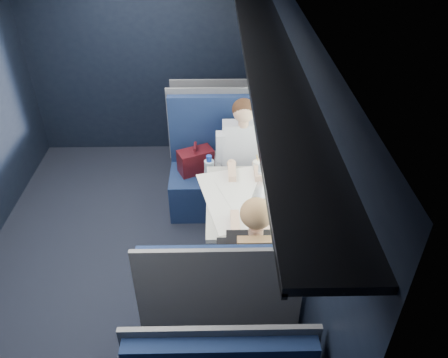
{
  "coord_description": "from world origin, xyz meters",
  "views": [
    {
      "loc": [
        0.84,
        -2.94,
        3.05
      ],
      "look_at": [
        0.9,
        0.0,
        0.95
      ],
      "focal_mm": 35.0,
      "sensor_mm": 36.0,
      "label": 1
    }
  ],
  "objects_px": {
    "table": "(239,206)",
    "bottle_small": "(261,172)",
    "seat_bay_far": "(219,307)",
    "seat_bay_near": "(217,172)",
    "cup": "(256,166)",
    "woman": "(253,260)",
    "seat_row_front": "(217,130)",
    "man": "(243,157)",
    "laptop": "(276,187)"
  },
  "relations": [
    {
      "from": "man",
      "to": "seat_bay_far",
      "type": "bearing_deg",
      "value": -99.03
    },
    {
      "from": "seat_bay_near",
      "to": "seat_row_front",
      "type": "distance_m",
      "value": 0.92
    },
    {
      "from": "man",
      "to": "woman",
      "type": "bearing_deg",
      "value": -90.0
    },
    {
      "from": "seat_bay_far",
      "to": "laptop",
      "type": "bearing_deg",
      "value": 62.18
    },
    {
      "from": "table",
      "to": "bottle_small",
      "type": "xyz_separation_m",
      "value": [
        0.21,
        0.28,
        0.16
      ]
    },
    {
      "from": "seat_row_front",
      "to": "woman",
      "type": "xyz_separation_m",
      "value": [
        0.25,
        -2.5,
        0.32
      ]
    },
    {
      "from": "laptop",
      "to": "bottle_small",
      "type": "height_order",
      "value": "laptop"
    },
    {
      "from": "seat_bay_far",
      "to": "seat_row_front",
      "type": "height_order",
      "value": "seat_bay_far"
    },
    {
      "from": "seat_bay_far",
      "to": "bottle_small",
      "type": "height_order",
      "value": "seat_bay_far"
    },
    {
      "from": "woman",
      "to": "laptop",
      "type": "relative_size",
      "value": 3.3
    },
    {
      "from": "seat_bay_near",
      "to": "seat_row_front",
      "type": "height_order",
      "value": "seat_bay_near"
    },
    {
      "from": "table",
      "to": "laptop",
      "type": "distance_m",
      "value": 0.36
    },
    {
      "from": "seat_row_front",
      "to": "cup",
      "type": "xyz_separation_m",
      "value": [
        0.36,
        -1.36,
        0.38
      ]
    },
    {
      "from": "table",
      "to": "man",
      "type": "bearing_deg",
      "value": 84.48
    },
    {
      "from": "table",
      "to": "man",
      "type": "height_order",
      "value": "man"
    },
    {
      "from": "seat_bay_far",
      "to": "seat_row_front",
      "type": "xyz_separation_m",
      "value": [
        0.0,
        2.67,
        -0.0
      ]
    },
    {
      "from": "man",
      "to": "table",
      "type": "bearing_deg",
      "value": -95.52
    },
    {
      "from": "table",
      "to": "woman",
      "type": "height_order",
      "value": "woman"
    },
    {
      "from": "seat_bay_near",
      "to": "laptop",
      "type": "bearing_deg",
      "value": -57.4
    },
    {
      "from": "seat_bay_far",
      "to": "cup",
      "type": "distance_m",
      "value": 1.41
    },
    {
      "from": "bottle_small",
      "to": "cup",
      "type": "height_order",
      "value": "bottle_small"
    },
    {
      "from": "laptop",
      "to": "cup",
      "type": "height_order",
      "value": "laptop"
    },
    {
      "from": "table",
      "to": "seat_bay_far",
      "type": "relative_size",
      "value": 0.79
    },
    {
      "from": "man",
      "to": "seat_row_front",
      "type": "bearing_deg",
      "value": 102.83
    },
    {
      "from": "cup",
      "to": "bottle_small",
      "type": "bearing_deg",
      "value": -79.75
    },
    {
      "from": "woman",
      "to": "laptop",
      "type": "distance_m",
      "value": 0.82
    },
    {
      "from": "table",
      "to": "seat_bay_near",
      "type": "xyz_separation_m",
      "value": [
        -0.19,
        0.87,
        -0.24
      ]
    },
    {
      "from": "laptop",
      "to": "seat_bay_near",
      "type": "bearing_deg",
      "value": 122.6
    },
    {
      "from": "seat_bay_near",
      "to": "woman",
      "type": "height_order",
      "value": "woman"
    },
    {
      "from": "bottle_small",
      "to": "woman",
      "type": "bearing_deg",
      "value": -98.04
    },
    {
      "from": "seat_bay_near",
      "to": "man",
      "type": "relative_size",
      "value": 0.95
    },
    {
      "from": "bottle_small",
      "to": "seat_bay_near",
      "type": "bearing_deg",
      "value": 123.97
    },
    {
      "from": "seat_bay_far",
      "to": "man",
      "type": "xyz_separation_m",
      "value": [
        0.25,
        1.57,
        0.3
      ]
    },
    {
      "from": "bottle_small",
      "to": "cup",
      "type": "bearing_deg",
      "value": 100.25
    },
    {
      "from": "seat_bay_near",
      "to": "seat_bay_far",
      "type": "xyz_separation_m",
      "value": [
        0.01,
        -1.75,
        -0.01
      ]
    },
    {
      "from": "seat_bay_near",
      "to": "woman",
      "type": "bearing_deg",
      "value": -80.6
    },
    {
      "from": "seat_bay_far",
      "to": "seat_bay_near",
      "type": "bearing_deg",
      "value": 90.37
    },
    {
      "from": "seat_bay_near",
      "to": "man",
      "type": "xyz_separation_m",
      "value": [
        0.26,
        -0.17,
        0.29
      ]
    },
    {
      "from": "woman",
      "to": "bottle_small",
      "type": "height_order",
      "value": "woman"
    },
    {
      "from": "woman",
      "to": "seat_bay_near",
      "type": "bearing_deg",
      "value": 99.4
    },
    {
      "from": "seat_bay_near",
      "to": "seat_bay_far",
      "type": "relative_size",
      "value": 1.0
    },
    {
      "from": "man",
      "to": "bottle_small",
      "type": "xyz_separation_m",
      "value": [
        0.14,
        -0.42,
        0.11
      ]
    },
    {
      "from": "seat_bay_near",
      "to": "laptop",
      "type": "height_order",
      "value": "seat_bay_near"
    },
    {
      "from": "seat_bay_near",
      "to": "cup",
      "type": "distance_m",
      "value": 0.67
    },
    {
      "from": "seat_row_front",
      "to": "woman",
      "type": "distance_m",
      "value": 2.54
    },
    {
      "from": "table",
      "to": "bottle_small",
      "type": "height_order",
      "value": "bottle_small"
    },
    {
      "from": "bottle_small",
      "to": "cup",
      "type": "distance_m",
      "value": 0.17
    },
    {
      "from": "laptop",
      "to": "man",
      "type": "bearing_deg",
      "value": 111.74
    },
    {
      "from": "woman",
      "to": "cup",
      "type": "height_order",
      "value": "woman"
    },
    {
      "from": "seat_bay_near",
      "to": "laptop",
      "type": "distance_m",
      "value": 1.02
    }
  ]
}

